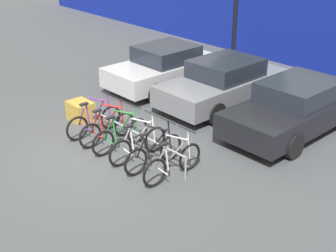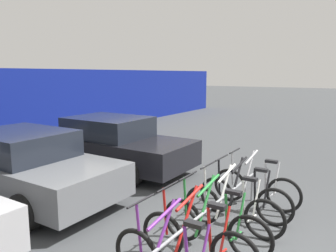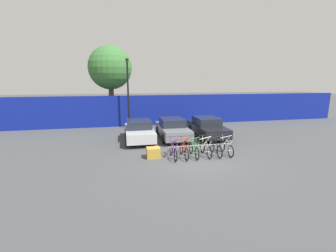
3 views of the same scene
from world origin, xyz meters
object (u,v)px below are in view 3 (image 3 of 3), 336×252
Objects in this scene: bicycle_white at (206,149)px; bicycle_black at (216,148)px; lamp_post at (128,90)px; bicycle_silver at (226,148)px; bike_rack at (200,147)px; bicycle_green at (194,150)px; tree_behind_hoarding at (110,68)px; car_silver at (139,131)px; cargo_crate at (153,153)px; car_grey at (172,128)px; car_black at (207,127)px; bicycle_red at (184,150)px; bicycle_purple at (173,151)px.

bicycle_white is 1.00× the size of bicycle_black.
bicycle_black is 0.30× the size of lamp_post.
bicycle_silver is 9.84m from lamp_post.
bicycle_silver is (1.51, -0.15, -0.11)m from bike_rack.
bicycle_green is 0.24× the size of tree_behind_hoarding.
car_silver is 5.65× the size of cargo_crate.
tree_behind_hoarding is (-4.35, 6.70, 4.40)m from car_grey.
tree_behind_hoarding is (-6.49, 10.77, 4.72)m from bicycle_silver.
bicycle_black is 1.00× the size of bicycle_silver.
bicycle_white is at bearing -4.66° from cargo_crate.
lamp_post reaches higher than cargo_crate.
bicycle_black is (0.87, -0.15, -0.11)m from bike_rack.
car_black is at bearing 68.56° from bicycle_white.
car_grey and car_black have the same top height.
car_silver and car_grey have the same top height.
car_silver is 8.47m from tree_behind_hoarding.
bicycle_red is 1.00× the size of bicycle_silver.
tree_behind_hoarding is at bearing 123.00° from car_grey.
bicycle_green is 0.43× the size of car_silver.
car_black is (0.42, 4.05, 0.31)m from bicycle_silver.
bicycle_black is (1.24, 0.00, 0.00)m from bicycle_green.
car_black reaches higher than bike_rack.
bicycle_green is 4.09m from car_grey.
bicycle_black is at bearing -61.22° from lamp_post.
bicycle_purple is at bearing 177.16° from bicycle_green.
bicycle_white is 2.85m from cargo_crate.
bicycle_purple is at bearing -12.74° from cargo_crate.
car_silver is 3.64m from cargo_crate.
car_silver is 0.90× the size of car_black.
tree_behind_hoarding is at bearing 115.10° from bike_rack.
tree_behind_hoarding is at bearing 103.06° from cargo_crate.
bike_rack is 4.73m from car_silver.
bicycle_purple is 8.69m from lamp_post.
bicycle_purple is at bearing -68.99° from car_silver.
bicycle_red and bicycle_black have the same top height.
car_grey is at bearing 116.52° from bicycle_silver.
bicycle_white is at bearing -111.84° from car_black.
lamp_post is 8.17× the size of cargo_crate.
bicycle_red is 1.00× the size of bicycle_black.
bike_rack is 4.35m from car_black.
car_black reaches higher than bicycle_purple.
bicycle_white is at bearing 178.86° from bicycle_silver.
bicycle_silver is at bearing -58.95° from tree_behind_hoarding.
car_black is at bearing -44.26° from tree_behind_hoarding.
lamp_post is (-3.51, 7.83, 2.72)m from bike_rack.
bike_rack is 0.81× the size of car_black.
bicycle_white is (1.23, 0.00, 0.00)m from bicycle_red.
car_grey is at bearing -57.00° from tree_behind_hoarding.
bicycle_white reaches higher than cargo_crate.
bicycle_red is 1.23m from bicycle_white.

